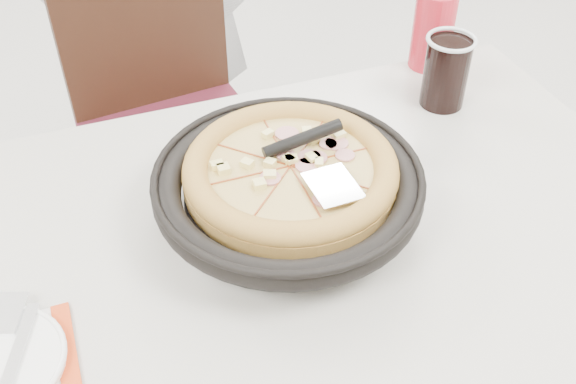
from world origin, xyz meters
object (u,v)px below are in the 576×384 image
object	(u,v)px
main_table	(297,374)
pizza_pan	(288,196)
pizza	(291,177)
cola_glass	(446,73)
red_cup	(433,30)
chair_far	(178,137)

from	to	relation	value
main_table	pizza_pan	xyz separation A→B (m)	(-0.00, 0.04, 0.42)
main_table	pizza_pan	distance (m)	0.42
main_table	pizza	size ratio (longest dim) A/B	3.64
pizza_pan	pizza	world-z (taller)	pizza
main_table	pizza	bearing A→B (deg)	82.08
cola_glass	pizza	bearing A→B (deg)	-154.86
pizza	cola_glass	xyz separation A→B (m)	(0.37, 0.17, 0.00)
cola_glass	red_cup	size ratio (longest dim) A/B	0.81
chair_far	pizza_pan	distance (m)	0.71
pizza	cola_glass	bearing A→B (deg)	25.14
cola_glass	red_cup	distance (m)	0.14
cola_glass	pizza_pan	bearing A→B (deg)	-153.00
main_table	pizza	world-z (taller)	pizza
chair_far	pizza_pan	size ratio (longest dim) A/B	3.01
pizza_pan	red_cup	xyz separation A→B (m)	(0.43, 0.33, 0.04)
pizza_pan	pizza	bearing A→B (deg)	60.26
chair_far	pizza	bearing A→B (deg)	89.69
main_table	red_cup	size ratio (longest dim) A/B	7.50
main_table	cola_glass	size ratio (longest dim) A/B	9.23
pizza	cola_glass	size ratio (longest dim) A/B	2.54
pizza	main_table	bearing A→B (deg)	-97.92
main_table	cola_glass	xyz separation A→B (m)	(0.38, 0.24, 0.44)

